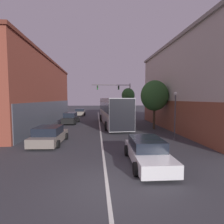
{
  "coord_description": "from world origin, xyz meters",
  "views": [
    {
      "loc": [
        -0.4,
        -6.57,
        3.44
      ],
      "look_at": [
        1.49,
        14.69,
        1.8
      ],
      "focal_mm": 28.0,
      "sensor_mm": 36.0,
      "label": 1
    }
  ],
  "objects_px": {
    "parked_car_left_mid": "(71,118)",
    "street_tree_near": "(154,96)",
    "bus": "(113,110)",
    "street_tree_far": "(128,95)",
    "street_lamp": "(175,112)",
    "hatchback_foreground": "(147,152)",
    "traffic_signal_gantry": "(119,92)",
    "parked_car_left_near": "(49,135)",
    "parked_car_left_far": "(80,112)"
  },
  "relations": [
    {
      "from": "hatchback_foreground",
      "to": "traffic_signal_gantry",
      "type": "bearing_deg",
      "value": -2.41
    },
    {
      "from": "parked_car_left_far",
      "to": "traffic_signal_gantry",
      "type": "xyz_separation_m",
      "value": [
        7.83,
        -1.08,
        3.98
      ]
    },
    {
      "from": "hatchback_foreground",
      "to": "street_lamp",
      "type": "bearing_deg",
      "value": -35.42
    },
    {
      "from": "parked_car_left_mid",
      "to": "street_tree_near",
      "type": "distance_m",
      "value": 11.79
    },
    {
      "from": "parked_car_left_mid",
      "to": "street_lamp",
      "type": "bearing_deg",
      "value": -131.32
    },
    {
      "from": "bus",
      "to": "street_tree_far",
      "type": "bearing_deg",
      "value": -21.14
    },
    {
      "from": "parked_car_left_far",
      "to": "street_tree_near",
      "type": "xyz_separation_m",
      "value": [
        9.86,
        -16.77,
        3.08
      ]
    },
    {
      "from": "bus",
      "to": "street_lamp",
      "type": "xyz_separation_m",
      "value": [
        4.4,
        -8.6,
        0.32
      ]
    },
    {
      "from": "street_tree_near",
      "to": "street_tree_far",
      "type": "xyz_separation_m",
      "value": [
        0.01,
        16.43,
        0.34
      ]
    },
    {
      "from": "parked_car_left_far",
      "to": "hatchback_foreground",
      "type": "bearing_deg",
      "value": -168.5
    },
    {
      "from": "hatchback_foreground",
      "to": "street_tree_near",
      "type": "distance_m",
      "value": 11.37
    },
    {
      "from": "street_tree_near",
      "to": "traffic_signal_gantry",
      "type": "bearing_deg",
      "value": 97.38
    },
    {
      "from": "hatchback_foreground",
      "to": "parked_car_left_mid",
      "type": "distance_m",
      "value": 16.79
    },
    {
      "from": "bus",
      "to": "traffic_signal_gantry",
      "type": "xyz_separation_m",
      "value": [
        2.28,
        12.16,
        2.7
      ]
    },
    {
      "from": "street_tree_near",
      "to": "street_tree_far",
      "type": "distance_m",
      "value": 16.43
    },
    {
      "from": "parked_car_left_near",
      "to": "parked_car_left_far",
      "type": "bearing_deg",
      "value": 2.75
    },
    {
      "from": "bus",
      "to": "street_tree_far",
      "type": "height_order",
      "value": "street_tree_far"
    },
    {
      "from": "traffic_signal_gantry",
      "to": "street_lamp",
      "type": "xyz_separation_m",
      "value": [
        2.11,
        -20.76,
        -2.38
      ]
    },
    {
      "from": "street_tree_far",
      "to": "street_lamp",
      "type": "bearing_deg",
      "value": -89.81
    },
    {
      "from": "traffic_signal_gantry",
      "to": "parked_car_left_mid",
      "type": "bearing_deg",
      "value": -127.78
    },
    {
      "from": "traffic_signal_gantry",
      "to": "street_tree_far",
      "type": "distance_m",
      "value": 2.24
    },
    {
      "from": "parked_car_left_near",
      "to": "traffic_signal_gantry",
      "type": "relative_size",
      "value": 0.55
    },
    {
      "from": "street_tree_near",
      "to": "street_tree_far",
      "type": "height_order",
      "value": "street_tree_far"
    },
    {
      "from": "bus",
      "to": "street_tree_near",
      "type": "distance_m",
      "value": 5.86
    },
    {
      "from": "traffic_signal_gantry",
      "to": "bus",
      "type": "bearing_deg",
      "value": -100.64
    },
    {
      "from": "parked_car_left_far",
      "to": "street_tree_near",
      "type": "distance_m",
      "value": 19.69
    },
    {
      "from": "parked_car_left_near",
      "to": "parked_car_left_mid",
      "type": "relative_size",
      "value": 1.02
    },
    {
      "from": "hatchback_foreground",
      "to": "traffic_signal_gantry",
      "type": "height_order",
      "value": "traffic_signal_gantry"
    },
    {
      "from": "street_lamp",
      "to": "street_tree_near",
      "type": "distance_m",
      "value": 5.28
    },
    {
      "from": "hatchback_foreground",
      "to": "parked_car_left_near",
      "type": "xyz_separation_m",
      "value": [
        -6.27,
        4.62,
        0.01
      ]
    },
    {
      "from": "street_lamp",
      "to": "street_tree_far",
      "type": "height_order",
      "value": "street_tree_far"
    },
    {
      "from": "street_tree_near",
      "to": "street_tree_far",
      "type": "bearing_deg",
      "value": 89.96
    },
    {
      "from": "parked_car_left_mid",
      "to": "street_tree_far",
      "type": "xyz_separation_m",
      "value": [
        10.07,
        11.09,
        3.39
      ]
    },
    {
      "from": "hatchback_foreground",
      "to": "parked_car_left_mid",
      "type": "relative_size",
      "value": 1.1
    },
    {
      "from": "traffic_signal_gantry",
      "to": "street_lamp",
      "type": "bearing_deg",
      "value": -84.19
    },
    {
      "from": "street_tree_near",
      "to": "bus",
      "type": "bearing_deg",
      "value": 140.69
    },
    {
      "from": "parked_car_left_mid",
      "to": "parked_car_left_far",
      "type": "bearing_deg",
      "value": 3.4
    },
    {
      "from": "parked_car_left_near",
      "to": "street_lamp",
      "type": "height_order",
      "value": "street_lamp"
    },
    {
      "from": "parked_car_left_mid",
      "to": "traffic_signal_gantry",
      "type": "bearing_deg",
      "value": -33.37
    },
    {
      "from": "parked_car_left_far",
      "to": "parked_car_left_near",
      "type": "bearing_deg",
      "value": 178.3
    },
    {
      "from": "street_tree_far",
      "to": "traffic_signal_gantry",
      "type": "bearing_deg",
      "value": -160.21
    },
    {
      "from": "bus",
      "to": "parked_car_left_mid",
      "type": "xyz_separation_m",
      "value": [
        -5.74,
        1.8,
        -1.25
      ]
    },
    {
      "from": "hatchback_foreground",
      "to": "parked_car_left_far",
      "type": "distance_m",
      "value": 27.68
    },
    {
      "from": "parked_car_left_mid",
      "to": "parked_car_left_far",
      "type": "relative_size",
      "value": 0.95
    },
    {
      "from": "parked_car_left_near",
      "to": "street_tree_far",
      "type": "relative_size",
      "value": 0.76
    },
    {
      "from": "parked_car_left_near",
      "to": "street_tree_far",
      "type": "bearing_deg",
      "value": -21.27
    },
    {
      "from": "hatchback_foreground",
      "to": "street_lamp",
      "type": "relative_size",
      "value": 1.14
    },
    {
      "from": "parked_car_left_near",
      "to": "parked_car_left_far",
      "type": "height_order",
      "value": "parked_car_left_far"
    },
    {
      "from": "street_tree_near",
      "to": "parked_car_left_near",
      "type": "bearing_deg",
      "value": -150.86
    },
    {
      "from": "parked_car_left_near",
      "to": "street_lamp",
      "type": "relative_size",
      "value": 1.06
    }
  ]
}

